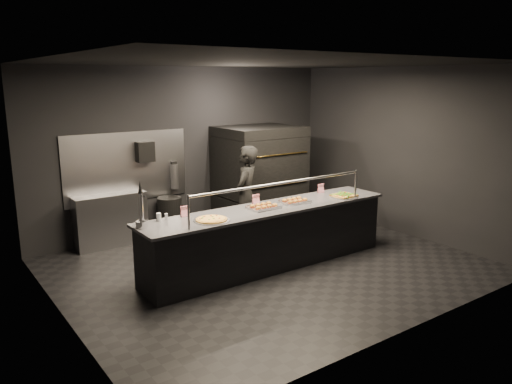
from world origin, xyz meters
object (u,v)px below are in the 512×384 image
at_px(fire_extinguisher, 174,176).
at_px(towel_dispenser, 145,152).
at_px(worker, 246,197).
at_px(slider_tray_a, 264,207).
at_px(beer_tap, 141,215).
at_px(square_pizza, 344,196).
at_px(round_pizza, 212,220).
at_px(slider_tray_b, 295,201).
at_px(service_counter, 269,237).
at_px(prep_shelf, 111,220).
at_px(trash_bin, 170,217).
at_px(pizza_oven, 259,176).

bearing_deg(fire_extinguisher, towel_dispenser, -178.96).
relative_size(towel_dispenser, worker, 0.20).
xyz_separation_m(slider_tray_a, worker, (0.36, 0.99, -0.09)).
bearing_deg(beer_tap, square_pizza, -4.59).
relative_size(round_pizza, slider_tray_b, 0.99).
distance_m(service_counter, fire_extinguisher, 2.50).
height_order(square_pizza, worker, worker).
bearing_deg(square_pizza, service_counter, 173.91).
bearing_deg(service_counter, beer_tap, 176.50).
xyz_separation_m(slider_tray_b, worker, (-0.24, 0.98, -0.09)).
relative_size(prep_shelf, trash_bin, 1.67).
bearing_deg(trash_bin, square_pizza, -50.53).
bearing_deg(prep_shelf, fire_extinguisher, 3.66).
distance_m(fire_extinguisher, worker, 1.55).
relative_size(slider_tray_b, worker, 0.29).
bearing_deg(round_pizza, pizza_oven, 41.77).
bearing_deg(worker, pizza_oven, -173.66).
height_order(towel_dispenser, round_pizza, towel_dispenser).
relative_size(pizza_oven, towel_dispenser, 5.46).
relative_size(fire_extinguisher, trash_bin, 0.70).
height_order(pizza_oven, square_pizza, pizza_oven).
xyz_separation_m(pizza_oven, square_pizza, (0.20, -2.05, -0.03)).
distance_m(pizza_oven, trash_bin, 1.88).
xyz_separation_m(prep_shelf, round_pizza, (0.54, -2.44, 0.49)).
bearing_deg(pizza_oven, trash_bin, 169.64).
bearing_deg(square_pizza, worker, 135.14).
height_order(pizza_oven, trash_bin, pizza_oven).
relative_size(service_counter, worker, 2.39).
bearing_deg(beer_tap, prep_shelf, 80.97).
bearing_deg(worker, round_pizza, 2.51).
bearing_deg(trash_bin, fire_extinguisher, 41.78).
bearing_deg(fire_extinguisher, service_counter, -81.70).
relative_size(prep_shelf, slider_tray_a, 2.68).
distance_m(slider_tray_b, worker, 1.01).
bearing_deg(towel_dispenser, slider_tray_b, -59.55).
distance_m(pizza_oven, prep_shelf, 2.88).
relative_size(service_counter, round_pizza, 8.40).
height_order(prep_shelf, fire_extinguisher, fire_extinguisher).
height_order(fire_extinguisher, trash_bin, fire_extinguisher).
bearing_deg(round_pizza, fire_extinguisher, 74.18).
bearing_deg(towel_dispenser, beer_tap, -114.81).
height_order(pizza_oven, slider_tray_a, pizza_oven).
relative_size(pizza_oven, slider_tray_a, 4.27).
xyz_separation_m(slider_tray_a, slider_tray_b, (0.60, 0.00, -0.00)).
bearing_deg(square_pizza, slider_tray_a, 174.14).
height_order(towel_dispenser, slider_tray_a, towel_dispenser).
bearing_deg(service_counter, square_pizza, -6.09).
relative_size(pizza_oven, worker, 1.12).
relative_size(service_counter, towel_dispenser, 11.71).
xyz_separation_m(prep_shelf, beer_tap, (-0.35, -2.20, 0.64)).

